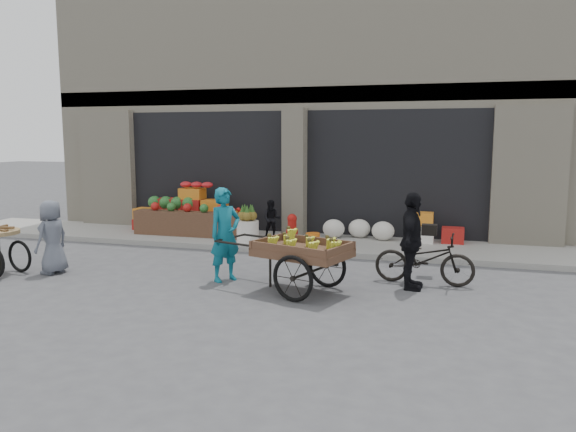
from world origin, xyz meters
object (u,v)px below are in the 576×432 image
(vendor_woman, at_px, (225,235))
(vendor_grey, at_px, (52,237))
(fire_hydrant, at_px, (292,228))
(bicycle, at_px, (424,259))
(banana_cart, at_px, (299,247))
(pineapple_bin, at_px, (248,231))
(cyclist, at_px, (412,241))
(seated_person, at_px, (272,219))
(orange_bucket, at_px, (313,240))

(vendor_woman, distance_m, vendor_grey, 3.37)
(fire_hydrant, xyz_separation_m, vendor_grey, (-3.72, -3.44, 0.19))
(bicycle, bearing_deg, banana_cart, 122.86)
(fire_hydrant, xyz_separation_m, vendor_woman, (-0.38, -3.01, 0.34))
(pineapple_bin, distance_m, cyclist, 4.80)
(bicycle, bearing_deg, vendor_woman, 105.64)
(vendor_grey, relative_size, bicycle, 0.81)
(vendor_woman, bearing_deg, bicycle, -43.12)
(pineapple_bin, xyz_separation_m, vendor_grey, (-2.62, -3.49, 0.33))
(pineapple_bin, relative_size, vendor_grey, 0.37)
(pineapple_bin, relative_size, seated_person, 0.56)
(bicycle, bearing_deg, fire_hydrant, 56.80)
(fire_hydrant, relative_size, banana_cart, 0.26)
(bicycle, bearing_deg, pineapple_bin, 64.17)
(orange_bucket, distance_m, seated_person, 1.42)
(orange_bucket, height_order, vendor_grey, vendor_grey)
(vendor_woman, bearing_deg, vendor_grey, 131.52)
(pineapple_bin, bearing_deg, bicycle, -28.79)
(orange_bucket, xyz_separation_m, seated_person, (-1.20, 0.70, 0.31))
(orange_bucket, height_order, cyclist, cyclist)
(banana_cart, bearing_deg, vendor_grey, -161.44)
(seated_person, distance_m, cyclist, 4.85)
(fire_hydrant, xyz_separation_m, bicycle, (3.06, -2.23, -0.05))
(pineapple_bin, bearing_deg, orange_bucket, -3.58)
(vendor_woman, distance_m, cyclist, 3.25)
(pineapple_bin, distance_m, fire_hydrant, 1.11)
(orange_bucket, bearing_deg, seated_person, 149.74)
(pineapple_bin, xyz_separation_m, seated_person, (0.40, 0.60, 0.21))
(orange_bucket, bearing_deg, bicycle, -40.51)
(banana_cart, distance_m, cyclist, 1.90)
(seated_person, xyz_separation_m, bicycle, (3.76, -2.88, -0.13))
(banana_cart, bearing_deg, bicycle, 47.57)
(vendor_woman, relative_size, vendor_grey, 1.20)
(pineapple_bin, relative_size, fire_hydrant, 0.73)
(seated_person, xyz_separation_m, banana_cart, (1.80, -4.01, 0.18))
(orange_bucket, relative_size, banana_cart, 0.12)
(banana_cart, bearing_deg, orange_bucket, 117.92)
(vendor_woman, distance_m, bicycle, 3.54)
(banana_cart, bearing_deg, fire_hydrant, 125.77)
(seated_person, relative_size, bicycle, 0.54)
(fire_hydrant, height_order, bicycle, bicycle)
(vendor_grey, bearing_deg, vendor_woman, 105.70)
(seated_person, relative_size, vendor_woman, 0.55)
(vendor_woman, bearing_deg, cyclist, -49.23)
(pineapple_bin, bearing_deg, vendor_woman, -76.66)
(seated_person, height_order, vendor_woman, vendor_woman)
(vendor_woman, xyz_separation_m, vendor_grey, (-3.34, -0.43, -0.14))
(vendor_grey, bearing_deg, banana_cart, 99.27)
(vendor_grey, bearing_deg, seated_person, 151.96)
(pineapple_bin, xyz_separation_m, banana_cart, (2.20, -3.41, 0.40))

